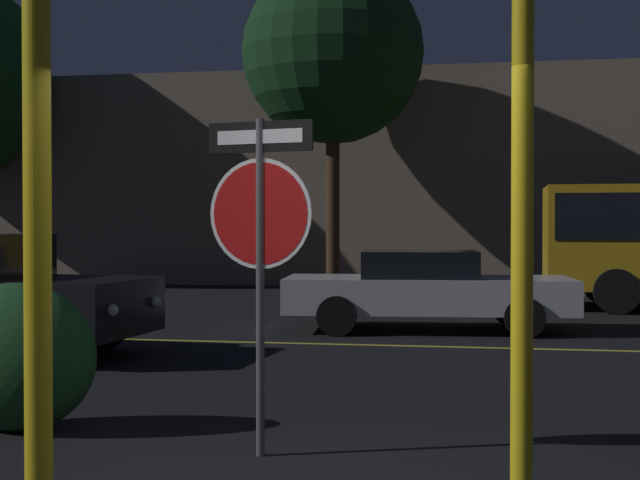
# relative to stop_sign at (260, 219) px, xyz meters

# --- Properties ---
(road_center_stripe) EXTENTS (32.99, 0.12, 0.01)m
(road_center_stripe) POSITION_rel_stop_sign_xyz_m (0.54, 5.94, -1.70)
(road_center_stripe) COLOR gold
(road_center_stripe) RESTS_ON ground_plane
(stop_sign) EXTENTS (0.80, 0.18, 2.42)m
(stop_sign) POSITION_rel_stop_sign_xyz_m (0.00, 0.00, 0.00)
(stop_sign) COLOR #4C4C51
(stop_sign) RESTS_ON ground_plane
(yellow_pole_left) EXTENTS (0.15, 0.15, 3.55)m
(yellow_pole_left) POSITION_rel_stop_sign_xyz_m (-0.81, -1.73, 0.07)
(yellow_pole_left) COLOR yellow
(yellow_pole_left) RESTS_ON ground_plane
(yellow_pole_right) EXTENTS (0.12, 0.12, 2.86)m
(yellow_pole_right) POSITION_rel_stop_sign_xyz_m (1.76, -1.35, -0.27)
(yellow_pole_right) COLOR yellow
(yellow_pole_right) RESTS_ON ground_plane
(hedge_bush_1) EXTENTS (1.34, 0.76, 1.19)m
(hedge_bush_1) POSITION_rel_stop_sign_xyz_m (-2.11, 0.41, -1.11)
(hedge_bush_1) COLOR #1E4C23
(hedge_bush_1) RESTS_ON ground_plane
(passing_car_2) EXTENTS (4.63, 2.09, 1.25)m
(passing_car_2) POSITION_rel_stop_sign_xyz_m (0.77, 7.76, -1.06)
(passing_car_2) COLOR silver
(passing_car_2) RESTS_ON ground_plane
(tree_0) EXTENTS (4.28, 4.28, 7.84)m
(tree_0) POSITION_rel_stop_sign_xyz_m (-1.80, 14.55, 3.97)
(tree_0) COLOR #422D1E
(tree_0) RESTS_ON ground_plane
(building_backdrop) EXTENTS (28.12, 3.23, 5.81)m
(building_backdrop) POSITION_rel_stop_sign_xyz_m (-0.44, 18.74, 1.20)
(building_backdrop) COLOR #7A6B5B
(building_backdrop) RESTS_ON ground_plane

